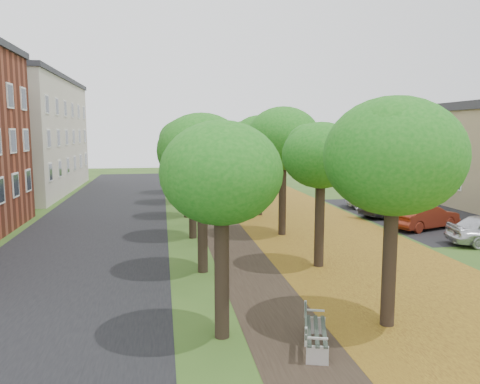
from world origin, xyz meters
name	(u,v)px	position (x,y,z in m)	size (l,w,h in m)	color
ground	(300,331)	(0.00, 0.00, 0.00)	(120.00, 120.00, 0.00)	#2D4C19
street_asphalt	(96,229)	(-7.50, 15.00, 0.00)	(8.00, 70.00, 0.01)	black
footpath	(227,225)	(0.00, 15.00, 0.00)	(3.20, 70.00, 0.01)	black
leaf_verge	(308,222)	(5.00, 15.00, 0.01)	(7.50, 70.00, 0.01)	olive
parking_lot	(426,215)	(13.50, 16.00, 0.00)	(9.00, 16.00, 0.01)	black
tree_row_west	(188,147)	(-2.20, 15.00, 4.65)	(3.54, 33.54, 6.20)	black
tree_row_east	(270,146)	(2.60, 15.00, 4.65)	(3.54, 33.54, 6.20)	black
building_cream	(11,135)	(-17.00, 33.00, 5.21)	(10.30, 20.30, 10.40)	beige
bench	(314,331)	(0.04, -1.06, 0.47)	(1.09, 2.00, 0.91)	#242D25
car_red	(425,217)	(11.00, 12.10, 0.72)	(1.52, 4.35, 1.43)	maroon
car_grey	(390,206)	(11.00, 16.17, 0.69)	(1.93, 4.75, 1.38)	#333238
car_white	(384,198)	(12.04, 19.22, 0.75)	(2.48, 5.38, 1.49)	silver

